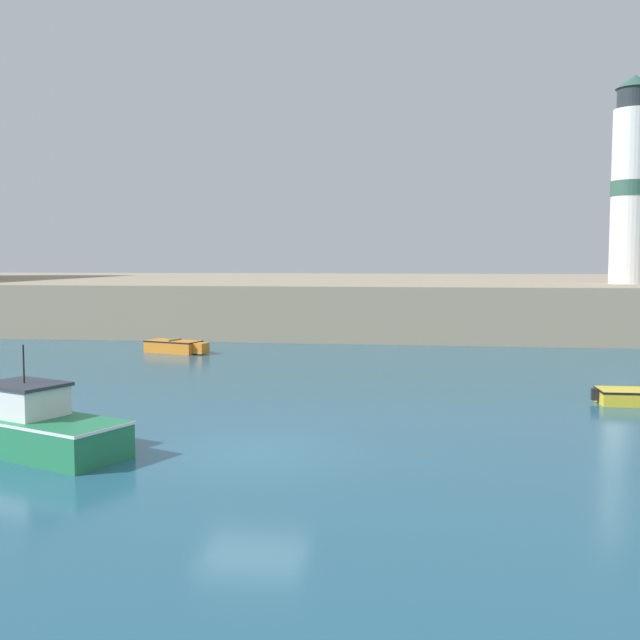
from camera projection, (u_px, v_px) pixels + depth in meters
name	position (u px, v px, depth m)	size (l,w,h in m)	color
ground_plane	(252.00, 453.00, 17.42)	(200.00, 200.00, 0.00)	#235670
quay_seawall	(376.00, 297.00, 59.54)	(120.00, 40.00, 3.07)	gray
dinghy_orange_0	(176.00, 346.00, 36.26)	(3.34, 1.95, 0.67)	orange
motorboat_green_2	(27.00, 426.00, 17.56)	(5.72, 3.50, 2.52)	#237A4C
lighthouse	(632.00, 184.00, 44.42)	(2.38, 2.38, 12.29)	silver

